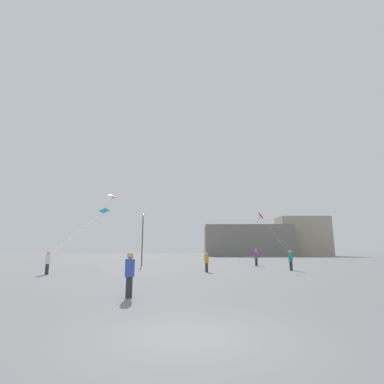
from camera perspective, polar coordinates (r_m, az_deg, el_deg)
The scene contains 12 objects.
ground_plane at distance 6.83m, azimuth -0.20°, elevation -26.69°, with size 300.00×300.00×0.00m, color slate.
person_in_orange at distance 24.73m, azimuth 2.96°, elevation -13.52°, with size 0.35×0.35×1.60m.
person_in_teal at distance 28.07m, azimuth 18.97°, elevation -12.48°, with size 0.39×0.39×1.78m.
person_in_blue at distance 11.95m, azimuth -12.14°, elevation -15.29°, with size 0.37×0.37×1.71m.
person_in_white at distance 24.82m, azimuth -26.55°, elevation -12.23°, with size 0.37×0.37×1.71m.
person_in_purple at distance 34.75m, azimuth 12.61°, elevation -12.41°, with size 0.41×0.41×1.87m.
kite_crimson_diamond at distance 29.39m, azimuth 13.60°, elevation -4.64°, with size 2.50×2.26×4.20m.
kite_magenta_delta at distance 41.43m, azimuth -15.61°, elevation -1.11°, with size 1.14×18.35×8.22m.
kite_cyan_delta at distance 45.77m, azimuth -17.09°, elevation -3.71°, with size 3.41×22.24×6.84m.
building_left_hall at distance 92.57m, azimuth 10.78°, elevation -9.47°, with size 26.14×15.51×9.16m.
building_centre_hall at distance 98.39m, azimuth 21.11°, elevation -8.17°, with size 15.11×9.14×12.05m.
lamppost_east at distance 35.95m, azimuth -9.66°, elevation -7.67°, with size 0.36×0.36×6.20m.
Camera 1 is at (0.03, -6.59, 1.80)m, focal length 27.01 mm.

